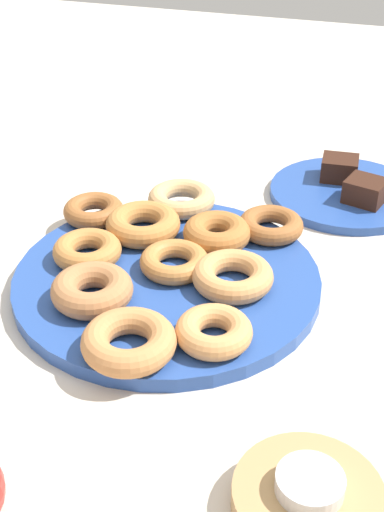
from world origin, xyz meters
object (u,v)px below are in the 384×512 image
object	(u,v)px
donut_plate	(167,280)
donut_0	(174,262)
donut_5	(129,341)
candle_holder	(308,500)
donut_8	(94,211)
donut_3	(92,290)
brownie_near	(340,168)
donut_4	(86,252)
tealight	(310,484)
donut_2	(232,276)
donut_9	(214,332)
donut_6	(143,224)
brownie_far	(365,191)
donut_1	(271,225)
donut_10	(217,233)
cake_plate	(346,194)
donut_7	(181,199)

from	to	relation	value
donut_plate	donut_0	xyz separation A→B (m)	(-0.01, 0.01, 0.02)
donut_5	candle_holder	world-z (taller)	donut_5
donut_0	donut_8	world-z (taller)	same
donut_3	brownie_near	bearing A→B (deg)	151.14
donut_4	tealight	world-z (taller)	donut_4
donut_0	donut_2	size ratio (longest dim) A/B	0.88
donut_9	candle_holder	xyz separation A→B (m)	(0.16, 0.12, -0.02)
donut_6	candle_holder	bearing A→B (deg)	38.55
brownie_far	donut_8	bearing A→B (deg)	-63.69
donut_4	candle_holder	world-z (taller)	donut_4
donut_5	candle_holder	bearing A→B (deg)	59.34
donut_5	tealight	distance (m)	0.23
donut_4	brownie_near	xyz separation A→B (m)	(-0.31, 0.25, -0.00)
donut_1	brownie_near	size ratio (longest dim) A/B	1.59
donut_9	brownie_near	size ratio (longest dim) A/B	1.53
tealight	donut_plate	bearing A→B (deg)	-141.15
donut_3	donut_6	world-z (taller)	donut_3
donut_5	tealight	xyz separation A→B (m)	(0.12, 0.19, 0.00)
donut_6	donut_8	distance (m)	0.08
donut_6	donut_10	xyz separation A→B (m)	(-0.01, 0.09, 0.00)
donut_plate	donut_8	bearing A→B (deg)	-124.72
donut_plate	cake_plate	world-z (taller)	donut_plate
donut_2	donut_9	world-z (taller)	same
donut_0	candle_holder	xyz separation A→B (m)	(0.26, 0.20, -0.02)
donut_1	donut_5	world-z (taller)	donut_5
donut_0	donut_5	world-z (taller)	donut_5
donut_plate	donut_9	world-z (taller)	donut_9
donut_plate	donut_6	size ratio (longest dim) A/B	3.79
donut_5	cake_plate	bearing A→B (deg)	159.22
donut_10	tealight	distance (m)	0.38
donut_6	cake_plate	distance (m)	0.30
donut_10	donut_plate	bearing A→B (deg)	-23.84
donut_7	donut_9	distance (m)	0.28
donut_6	donut_plate	bearing A→B (deg)	37.49
donut_0	donut_7	xyz separation A→B (m)	(-0.14, -0.04, 0.00)
donut_8	cake_plate	xyz separation A→B (m)	(-0.19, 0.30, -0.02)
donut_8	donut_9	bearing A→B (deg)	48.67
donut_3	donut_4	size ratio (longest dim) A/B	1.10
cake_plate	brownie_near	xyz separation A→B (m)	(-0.03, -0.02, 0.02)
donut_0	donut_8	xyz separation A→B (m)	(-0.08, -0.14, 0.00)
donut_plate	donut_0	distance (m)	0.02
cake_plate	brownie_near	world-z (taller)	brownie_near
donut_1	cake_plate	world-z (taller)	donut_1
donut_7	brownie_far	distance (m)	0.25
donut_6	brownie_near	bearing A→B (deg)	138.51
donut_5	donut_8	xyz separation A→B (m)	(-0.23, -0.14, -0.00)
donut_1	donut_10	bearing A→B (deg)	-53.12
donut_9	donut_10	world-z (taller)	donut_10
brownie_far	donut_9	bearing A→B (deg)	-17.65
brownie_far	tealight	distance (m)	0.51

